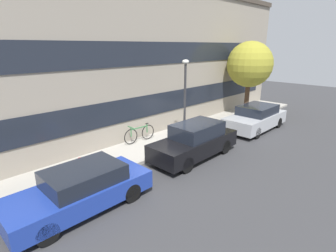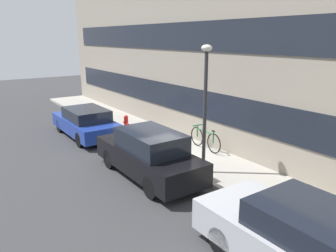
# 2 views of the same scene
# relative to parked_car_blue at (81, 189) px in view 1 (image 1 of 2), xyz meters

# --- Properties ---
(ground_plane) EXTENTS (56.00, 56.00, 0.00)m
(ground_plane) POSITION_rel_parked_car_blue_xyz_m (4.44, 1.05, -0.64)
(ground_plane) COLOR #38383A
(sidewalk_strip) EXTENTS (28.00, 2.32, 0.13)m
(sidewalk_strip) POSITION_rel_parked_car_blue_xyz_m (4.44, 2.21, -0.57)
(sidewalk_strip) COLOR #A8A399
(sidewalk_strip) RESTS_ON ground_plane
(rowhouse_facade) EXTENTS (28.00, 1.02, 7.82)m
(rowhouse_facade) POSITION_rel_parked_car_blue_xyz_m (4.44, 3.81, 3.28)
(rowhouse_facade) COLOR gray
(rowhouse_facade) RESTS_ON ground_plane
(parked_car_blue) EXTENTS (4.18, 1.70, 1.28)m
(parked_car_blue) POSITION_rel_parked_car_blue_xyz_m (0.00, 0.00, 0.00)
(parked_car_blue) COLOR #1E3899
(parked_car_blue) RESTS_ON ground_plane
(parked_car_black) EXTENTS (4.25, 1.60, 1.52)m
(parked_car_black) POSITION_rel_parked_car_blue_xyz_m (5.29, 0.00, 0.10)
(parked_car_black) COLOR black
(parked_car_black) RESTS_ON ground_plane
(parked_car_silver) EXTENTS (4.38, 1.82, 1.41)m
(parked_car_silver) POSITION_rel_parked_car_blue_xyz_m (10.81, 0.00, 0.06)
(parked_car_silver) COLOR #B2B5BA
(parked_car_silver) RESTS_ON ground_plane
(fire_hydrant) EXTENTS (0.49, 0.27, 0.77)m
(fire_hydrant) POSITION_rel_parked_car_blue_xyz_m (0.80, 1.56, -0.12)
(fire_hydrant) COLOR red
(fire_hydrant) RESTS_ON sidewalk_strip
(bicycle) EXTENTS (1.79, 0.44, 0.86)m
(bicycle) POSITION_rel_parked_car_blue_xyz_m (4.61, 2.92, -0.08)
(bicycle) COLOR black
(bicycle) RESTS_ON sidewalk_strip
(street_tree) EXTENTS (2.92, 2.92, 4.83)m
(street_tree) POSITION_rel_parked_car_blue_xyz_m (13.02, 1.81, 2.84)
(street_tree) COLOR #473323
(street_tree) RESTS_ON sidewalk_strip
(lamp_post) EXTENTS (0.32, 0.32, 3.93)m
(lamp_post) POSITION_rel_parked_car_blue_xyz_m (6.23, 1.43, 1.97)
(lamp_post) COLOR #2D2D30
(lamp_post) RESTS_ON sidewalk_strip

